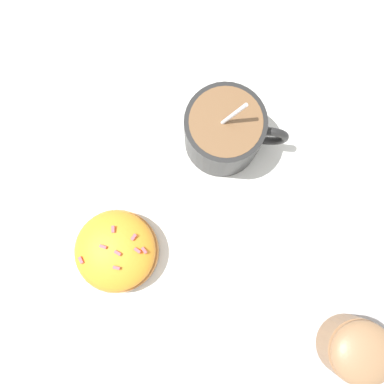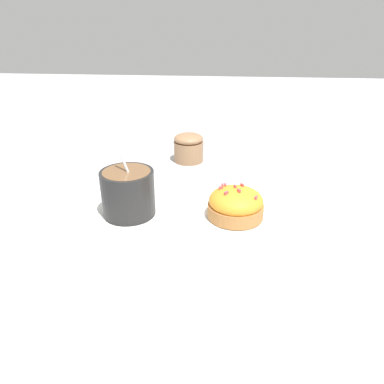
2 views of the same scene
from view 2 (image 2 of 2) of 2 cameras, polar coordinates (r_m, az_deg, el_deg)
The scene contains 5 objects.
ground_plane at distance 0.63m, azimuth -1.46°, elevation -3.27°, with size 3.00×3.00×0.00m, color #B2B2B7.
paper_napkin at distance 0.63m, azimuth -1.46°, elevation -3.15°, with size 0.34×0.36×0.00m.
coffee_cup at distance 0.61m, azimuth -9.79°, elevation 0.24°, with size 0.09×0.10×0.11m.
frosted_pastry at distance 0.61m, azimuth 6.68°, elevation -1.83°, with size 0.09×0.09×0.05m.
sugar_bowl at distance 0.84m, azimuth -0.52°, elevation 6.85°, with size 0.07×0.07×0.06m.
Camera 2 is at (0.07, -0.55, 0.30)m, focal length 35.00 mm.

